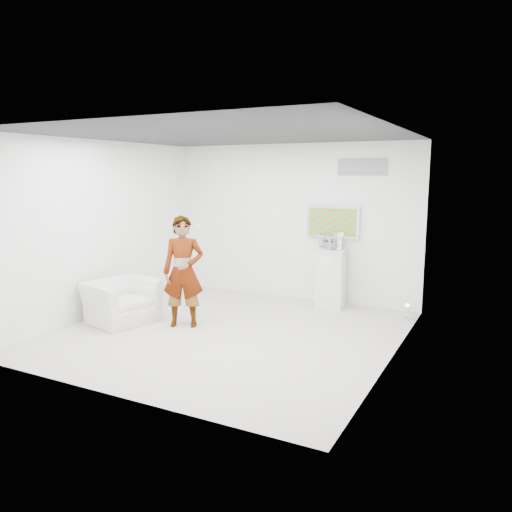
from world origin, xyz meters
name	(u,v)px	position (x,y,z in m)	size (l,w,h in m)	color
room	(227,237)	(0.00, 0.00, 1.50)	(5.01, 5.01, 3.00)	#B9B3AA
tv	(333,222)	(0.85, 2.45, 1.55)	(1.00, 0.08, 0.60)	silver
logo_decal	(362,167)	(1.35, 2.49, 2.55)	(0.90, 0.02, 0.30)	gray
person	(183,272)	(-0.81, -0.01, 0.89)	(0.65, 0.43, 1.78)	white
armchair	(121,301)	(-1.87, -0.30, 0.35)	(1.06, 0.93, 0.69)	white
pedestal	(331,278)	(0.92, 2.16, 0.54)	(0.53, 0.53, 1.09)	silver
floor_uplight	(407,312)	(2.34, 1.98, 0.13)	(0.17, 0.17, 0.26)	silver
vitrine	(331,240)	(0.92, 2.16, 1.24)	(0.31, 0.31, 0.31)	silver
console	(331,243)	(0.92, 2.16, 1.19)	(0.05, 0.15, 0.20)	silver
wii_remote	(199,226)	(-0.65, 0.24, 1.61)	(0.03, 0.13, 0.03)	silver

